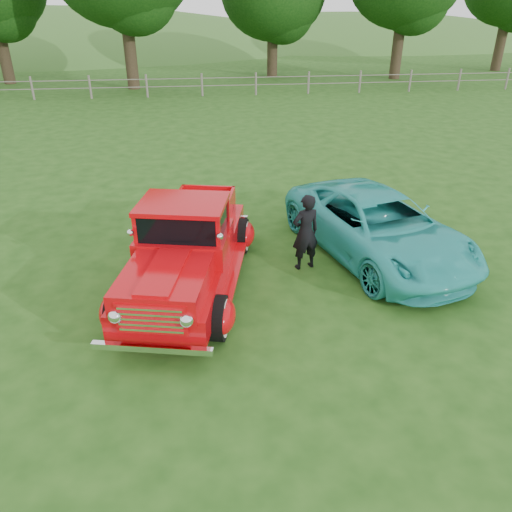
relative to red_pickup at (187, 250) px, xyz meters
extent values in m
plane|color=#1D4612|center=(0.87, -1.43, -0.80)|extent=(140.00, 140.00, 0.00)
ellipsoid|color=#3B6726|center=(-17.13, 56.57, -5.75)|extent=(84.00, 60.00, 18.00)
ellipsoid|color=#3B6726|center=(20.87, 60.57, -4.65)|extent=(72.00, 52.00, 14.00)
cube|color=#6D665C|center=(0.87, 20.57, -0.25)|extent=(48.00, 0.04, 0.04)
cube|color=#6D665C|center=(0.87, 20.57, 0.15)|extent=(48.00, 0.04, 0.04)
cylinder|color=black|center=(-11.13, 26.57, 1.18)|extent=(0.70, 0.70, 3.96)
cylinder|color=black|center=(-3.13, 23.57, 1.62)|extent=(0.70, 0.70, 4.84)
cylinder|color=black|center=(5.87, 27.57, 1.07)|extent=(0.70, 0.70, 3.74)
cylinder|color=black|center=(13.87, 25.57, 1.40)|extent=(0.70, 0.70, 4.40)
cylinder|color=black|center=(22.87, 28.57, 1.29)|extent=(0.70, 0.70, 4.18)
cylinder|color=black|center=(-1.14, -1.29, -0.42)|extent=(0.40, 0.79, 0.76)
cylinder|color=black|center=(0.48, -1.66, -0.42)|extent=(0.40, 0.79, 0.76)
cylinder|color=black|center=(-0.46, 1.73, -0.42)|extent=(0.40, 0.79, 0.76)
cylinder|color=black|center=(1.16, 1.37, -0.42)|extent=(0.40, 0.79, 0.76)
cube|color=#BF060C|center=(0.01, 0.04, -0.22)|extent=(2.53, 4.84, 0.44)
ellipsoid|color=#BF060C|center=(-1.21, -1.28, -0.38)|extent=(0.57, 0.82, 0.54)
ellipsoid|color=#BF060C|center=(0.55, -1.67, -0.38)|extent=(0.57, 0.82, 0.54)
ellipsoid|color=#BF060C|center=(-0.53, 1.75, -0.38)|extent=(0.57, 0.82, 0.54)
ellipsoid|color=#BF060C|center=(1.23, 1.35, -0.38)|extent=(0.57, 0.82, 0.54)
cube|color=#BF060C|center=(-0.33, -1.48, 0.17)|extent=(1.65, 1.85, 0.42)
cube|color=#BF060C|center=(-0.01, -0.06, 0.19)|extent=(1.85, 1.67, 0.44)
cube|color=black|center=(-0.01, -0.06, 0.66)|extent=(1.65, 1.41, 0.50)
cube|color=#BF060C|center=(-0.01, -0.06, 0.94)|extent=(1.75, 1.52, 0.08)
cube|color=#BF060C|center=(0.30, 1.35, 0.15)|extent=(1.58, 2.16, 0.45)
cube|color=white|center=(-0.51, -2.27, 0.05)|extent=(1.06, 0.33, 0.50)
cube|color=white|center=(-0.53, -2.36, -0.38)|extent=(1.78, 0.49, 0.10)
cube|color=white|center=(0.54, 2.40, -0.38)|extent=(1.69, 0.47, 0.10)
imported|color=#2CB0AA|center=(3.98, 0.84, -0.12)|extent=(3.48, 5.31, 1.36)
imported|color=black|center=(2.35, 0.51, 0.00)|extent=(0.66, 0.51, 1.59)
camera|label=1|loc=(0.25, -8.31, 4.18)|focal=35.00mm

